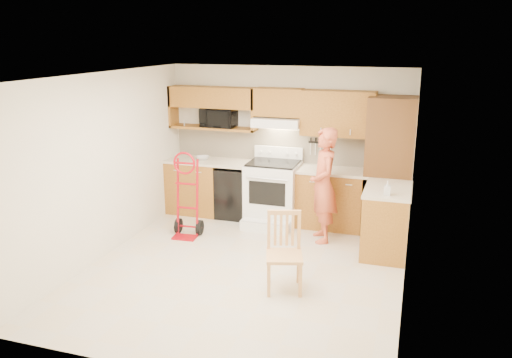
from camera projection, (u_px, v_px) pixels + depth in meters
The scene contains 28 objects.
floor at pixel (245, 270), 6.71m from camera, with size 4.00×4.50×0.02m, color beige.
ceiling at pixel (243, 75), 6.04m from camera, with size 4.00×4.50×0.02m, color white.
wall_back at pixel (288, 143), 8.45m from camera, with size 4.00×0.02×2.50m, color silver.
wall_front at pixel (157, 246), 4.30m from camera, with size 4.00×0.02×2.50m, color silver.
wall_left at pixel (104, 166), 6.96m from camera, with size 0.02×4.50×2.50m, color silver.
wall_right at pixel (412, 192), 5.79m from camera, with size 0.02×4.50×2.50m, color silver.
backsplash at pixel (288, 146), 8.44m from camera, with size 3.92×0.03×0.55m, color beige.
lower_cab_left at pixel (196, 187), 8.83m from camera, with size 0.90×0.60×0.90m, color #A26823.
dishwasher at pixel (237, 192), 8.62m from camera, with size 0.60×0.60×0.85m, color black.
lower_cab_right at pixel (333, 199), 8.14m from camera, with size 1.14×0.60×0.90m, color #A26823.
countertop_left at pixel (211, 161), 8.62m from camera, with size 1.50×0.63×0.04m, color beige.
countertop_right at pixel (334, 171), 8.01m from camera, with size 1.14×0.63×0.04m, color beige.
cab_return_right at pixel (386, 222), 7.15m from camera, with size 0.60×1.00×0.90m, color #A26823.
countertop_return at pixel (388, 190), 7.02m from camera, with size 0.63×1.00×0.04m, color beige.
pantry_tall at pixel (389, 167), 7.74m from camera, with size 0.70×0.60×2.10m, color #553212.
upper_cab_left at pixel (213, 97), 8.46m from camera, with size 1.50×0.33×0.34m, color #A26823.
upper_shelf_mw at pixel (214, 128), 8.59m from camera, with size 1.50×0.33×0.04m, color #A26823.
upper_cab_center at pixel (279, 102), 8.14m from camera, with size 0.76×0.33×0.44m, color #A26823.
upper_cab_right at pixel (338, 113), 7.90m from camera, with size 1.14×0.33×0.70m, color #A26823.
range_hood at pixel (278, 122), 8.16m from camera, with size 0.76×0.46×0.14m, color white.
knife_strip at pixel (320, 146), 8.24m from camera, with size 0.40×0.05×0.29m, color black, non-canonical shape.
microwave at pixel (219, 117), 8.52m from camera, with size 0.57×0.38×0.31m, color black.
range at pixel (272, 188), 8.23m from camera, with size 0.81×1.07×1.20m, color white, non-canonical shape.
person at pixel (324, 185), 7.47m from camera, with size 0.62×0.41×1.70m, color #C35435.
hand_truck at pixel (186, 199), 7.69m from camera, with size 0.47×0.43×1.19m, color #AB0A16, non-canonical shape.
dining_chair at pixel (284, 253), 6.06m from camera, with size 0.42×0.46×0.94m, color #E29759, non-canonical shape.
soap_bottle at pixel (387, 188), 6.69m from camera, with size 0.08×0.09×0.19m, color white.
bowl at pixel (203, 158), 8.65m from camera, with size 0.23×0.23×0.06m, color white.
Camera 1 is at (2.00, -5.81, 2.94)m, focal length 35.97 mm.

